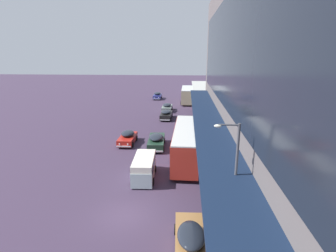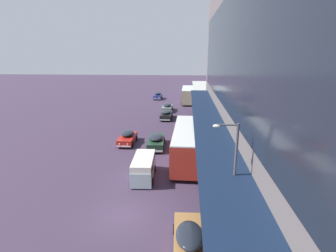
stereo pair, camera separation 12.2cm
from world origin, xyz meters
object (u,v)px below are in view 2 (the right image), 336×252
(sedan_trailing_near, at_px, (167,107))
(sedan_lead_near, at_px, (166,115))
(sedan_oncoming_front, at_px, (128,137))
(sedan_second_near, at_px, (156,141))
(vw_van, at_px, (144,166))
(transit_bus_kerbside_front, at_px, (186,142))
(street_lamp, at_px, (232,169))
(fire_hydrant, at_px, (209,159))
(sedan_trailing_mid, at_px, (189,240))
(pedestrian_at_kerb, at_px, (213,165))
(sedan_oncoming_rear, at_px, (158,96))
(transit_bus_kerbside_rear, at_px, (188,94))

(sedan_trailing_near, xyz_separation_m, sedan_lead_near, (0.33, -6.30, 0.01))
(sedan_lead_near, bearing_deg, sedan_trailing_near, 92.96)
(sedan_oncoming_front, distance_m, sedan_second_near, 3.83)
(sedan_lead_near, bearing_deg, vw_van, -90.74)
(transit_bus_kerbside_front, height_order, sedan_trailing_near, transit_bus_kerbside_front)
(sedan_second_near, relative_size, vw_van, 1.09)
(sedan_trailing_near, xyz_separation_m, street_lamp, (6.48, -34.77, 3.34))
(sedan_second_near, height_order, fire_hydrant, sedan_second_near)
(transit_bus_kerbside_front, distance_m, sedan_lead_near, 17.65)
(sedan_trailing_near, distance_m, fire_hydrant, 25.33)
(sedan_trailing_near, xyz_separation_m, sedan_trailing_mid, (4.03, -36.90, -0.01))
(sedan_oncoming_front, relative_size, pedestrian_at_kerb, 2.32)
(street_lamp, bearing_deg, sedan_oncoming_rear, 101.46)
(pedestrian_at_kerb, distance_m, street_lamp, 7.87)
(transit_bus_kerbside_front, relative_size, sedan_oncoming_front, 2.58)
(sedan_oncoming_front, relative_size, sedan_second_near, 0.86)
(vw_van, xyz_separation_m, pedestrian_at_kerb, (6.09, 0.62, 0.08))
(sedan_trailing_near, bearing_deg, sedan_lead_near, -87.04)
(sedan_trailing_near, height_order, sedan_oncoming_rear, sedan_oncoming_rear)
(sedan_trailing_mid, height_order, street_lamp, street_lamp)
(sedan_oncoming_rear, xyz_separation_m, fire_hydrant, (9.37, -38.32, -0.31))
(transit_bus_kerbside_rear, xyz_separation_m, street_lamp, (2.58, -44.03, 2.20))
(transit_bus_kerbside_rear, distance_m, vw_van, 37.55)
(sedan_trailing_mid, bearing_deg, vw_van, 114.32)
(vw_van, bearing_deg, sedan_oncoming_front, 111.24)
(street_lamp, bearing_deg, transit_bus_kerbside_rear, 93.36)
(sedan_lead_near, height_order, vw_van, vw_van)
(sedan_trailing_mid, bearing_deg, fire_hydrant, 80.80)
(transit_bus_kerbside_rear, distance_m, sedan_lead_near, 16.00)
(fire_hydrant, bearing_deg, sedan_second_near, 142.65)
(sedan_second_near, bearing_deg, sedan_trailing_near, 90.62)
(transit_bus_kerbside_front, distance_m, street_lamp, 11.73)
(sedan_oncoming_rear, relative_size, sedan_trailing_mid, 0.92)
(transit_bus_kerbside_rear, bearing_deg, sedan_oncoming_front, -104.54)
(sedan_trailing_near, distance_m, sedan_second_near, 20.18)
(transit_bus_kerbside_rear, relative_size, sedan_lead_near, 2.10)
(transit_bus_kerbside_front, bearing_deg, transit_bus_kerbside_rear, 89.63)
(sedan_lead_near, relative_size, sedan_trailing_mid, 0.99)
(transit_bus_kerbside_front, distance_m, vw_van, 5.85)
(transit_bus_kerbside_rear, xyz_separation_m, sedan_oncoming_front, (-7.35, -28.35, -1.14))
(transit_bus_kerbside_rear, distance_m, sedan_oncoming_rear, 8.58)
(transit_bus_kerbside_rear, bearing_deg, sedan_lead_near, -102.92)
(sedan_second_near, distance_m, street_lamp, 16.21)
(street_lamp, relative_size, fire_hydrant, 9.67)
(transit_bus_kerbside_front, distance_m, sedan_trailing_near, 23.90)
(sedan_second_near, bearing_deg, sedan_oncoming_rear, 96.02)
(street_lamp, xyz_separation_m, fire_hydrant, (-0.46, 10.16, -3.61))
(sedan_lead_near, bearing_deg, fire_hydrant, -72.73)
(sedan_oncoming_rear, xyz_separation_m, sedan_lead_near, (3.68, -20.01, -0.04))
(sedan_second_near, bearing_deg, transit_bus_kerbside_rear, 82.88)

